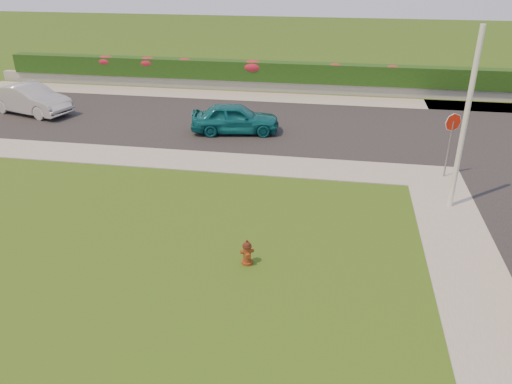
% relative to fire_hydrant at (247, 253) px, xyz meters
% --- Properties ---
extents(ground, '(120.00, 120.00, 0.00)m').
position_rel_fire_hydrant_xyz_m(ground, '(-1.34, -2.28, -0.33)').
color(ground, black).
rests_on(ground, ground).
extents(street_far, '(26.00, 8.00, 0.04)m').
position_rel_fire_hydrant_xyz_m(street_far, '(-6.34, 11.72, -0.31)').
color(street_far, black).
rests_on(street_far, ground).
extents(sidewalk_far, '(24.00, 2.00, 0.04)m').
position_rel_fire_hydrant_xyz_m(sidewalk_far, '(-7.34, 6.72, -0.31)').
color(sidewalk_far, gray).
rests_on(sidewalk_far, ground).
extents(curb_corner, '(2.00, 2.00, 0.04)m').
position_rel_fire_hydrant_xyz_m(curb_corner, '(5.66, 6.72, -0.31)').
color(curb_corner, gray).
rests_on(curb_corner, ground).
extents(sidewalk_beyond, '(34.00, 2.00, 0.04)m').
position_rel_fire_hydrant_xyz_m(sidewalk_beyond, '(-2.34, 16.72, -0.31)').
color(sidewalk_beyond, gray).
rests_on(sidewalk_beyond, ground).
extents(retaining_wall, '(34.00, 0.40, 0.60)m').
position_rel_fire_hydrant_xyz_m(retaining_wall, '(-2.34, 18.22, -0.03)').
color(retaining_wall, gray).
rests_on(retaining_wall, ground).
extents(hedge, '(32.00, 0.90, 1.10)m').
position_rel_fire_hydrant_xyz_m(hedge, '(-2.34, 18.32, 0.82)').
color(hedge, black).
rests_on(hedge, retaining_wall).
extents(fire_hydrant, '(0.36, 0.35, 0.70)m').
position_rel_fire_hydrant_xyz_m(fire_hydrant, '(0.00, 0.00, 0.00)').
color(fire_hydrant, '#571E0D').
rests_on(fire_hydrant, ground).
extents(sedan_teal, '(4.12, 2.21, 1.33)m').
position_rel_fire_hydrant_xyz_m(sedan_teal, '(-2.51, 10.31, 0.37)').
color(sedan_teal, '#0D5A64').
rests_on(sedan_teal, street_far).
extents(sedan_silver, '(4.68, 2.74, 1.46)m').
position_rel_fire_hydrant_xyz_m(sedan_silver, '(-13.29, 11.48, 0.44)').
color(sedan_silver, '#B7B9BF').
rests_on(sedan_silver, street_far).
extents(utility_pole, '(0.16, 0.16, 5.63)m').
position_rel_fire_hydrant_xyz_m(utility_pole, '(5.80, 4.32, 2.48)').
color(utility_pole, silver).
rests_on(utility_pole, ground).
extents(stop_sign, '(0.59, 0.32, 2.41)m').
position_rel_fire_hydrant_xyz_m(stop_sign, '(6.01, 6.76, 1.44)').
color(stop_sign, slate).
rests_on(stop_sign, ground).
extents(flower_clump_a, '(1.27, 0.81, 0.63)m').
position_rel_fire_hydrant_xyz_m(flower_clump_a, '(-12.29, 18.22, 1.12)').
color(flower_clump_a, '#B91F3B').
rests_on(flower_clump_a, hedge).
extents(flower_clump_b, '(1.27, 0.82, 0.64)m').
position_rel_fire_hydrant_xyz_m(flower_clump_b, '(-9.59, 18.22, 1.11)').
color(flower_clump_b, '#B91F3B').
rests_on(flower_clump_b, hedge).
extents(flower_clump_c, '(1.08, 0.69, 0.54)m').
position_rel_fire_hydrant_xyz_m(flower_clump_c, '(-7.25, 18.22, 1.15)').
color(flower_clump_c, '#B91F3B').
rests_on(flower_clump_c, hedge).
extents(flower_clump_d, '(1.42, 0.91, 0.71)m').
position_rel_fire_hydrant_xyz_m(flower_clump_d, '(-3.12, 18.22, 1.09)').
color(flower_clump_d, '#B91F3B').
rests_on(flower_clump_d, hedge).
extents(flower_clump_e, '(1.04, 0.67, 0.52)m').
position_rel_fire_hydrant_xyz_m(flower_clump_e, '(1.64, 18.22, 1.16)').
color(flower_clump_e, '#B91F3B').
rests_on(flower_clump_e, hedge).
extents(flower_clump_f, '(1.03, 0.66, 0.52)m').
position_rel_fire_hydrant_xyz_m(flower_clump_f, '(4.82, 18.22, 1.16)').
color(flower_clump_f, '#B91F3B').
rests_on(flower_clump_f, hedge).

